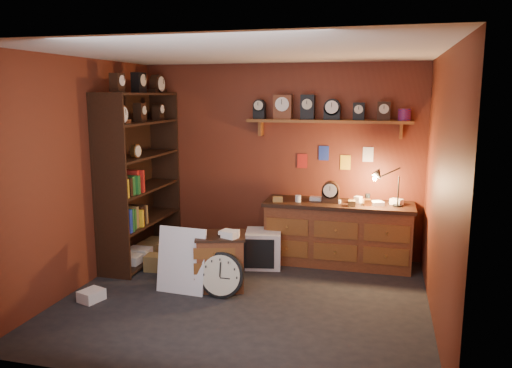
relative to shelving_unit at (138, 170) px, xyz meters
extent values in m
plane|color=black|center=(1.79, -0.98, -1.25)|extent=(4.00, 4.00, 0.00)
cube|color=maroon|center=(1.79, 0.82, 0.10)|extent=(4.00, 0.02, 2.70)
cube|color=maroon|center=(1.79, -2.78, 0.10)|extent=(4.00, 0.02, 2.70)
cube|color=maroon|center=(-0.21, -0.98, 0.10)|extent=(0.02, 3.60, 2.70)
cube|color=maroon|center=(3.79, -0.98, 0.10)|extent=(0.02, 3.60, 2.70)
cube|color=beige|center=(1.79, -0.98, 1.45)|extent=(4.00, 3.60, 0.02)
cube|color=brown|center=(2.49, 0.67, 0.67)|extent=(2.20, 0.30, 0.04)
cube|color=brown|center=(1.54, 0.74, 0.55)|extent=(0.04, 0.16, 0.20)
cube|color=brown|center=(3.44, 0.74, 0.55)|extent=(0.04, 0.16, 0.20)
cylinder|color=#B21419|center=(3.47, 0.67, 0.76)|extent=(0.16, 0.16, 0.15)
cube|color=#A51B14|center=(1.94, 0.81, 0.10)|extent=(0.14, 0.01, 0.20)
cube|color=navy|center=(2.24, 0.81, 0.22)|extent=(0.14, 0.01, 0.20)
cube|color=gold|center=(2.54, 0.81, 0.10)|extent=(0.14, 0.01, 0.20)
cube|color=silver|center=(2.84, 0.81, 0.22)|extent=(0.14, 0.01, 0.20)
cube|color=black|center=(-0.19, 0.00, -0.10)|extent=(0.03, 1.60, 2.30)
cube|color=black|center=(0.04, -0.78, -0.10)|extent=(0.45, 0.03, 2.30)
cube|color=black|center=(0.04, 0.78, -0.10)|extent=(0.45, 0.03, 2.30)
cube|color=black|center=(0.04, 0.00, -1.20)|extent=(0.43, 1.54, 0.03)
cube|color=black|center=(0.04, 0.00, -0.70)|extent=(0.43, 1.54, 0.03)
cube|color=black|center=(0.04, 0.00, -0.25)|extent=(0.43, 1.54, 0.03)
cube|color=black|center=(0.04, 0.00, 0.20)|extent=(0.43, 1.54, 0.03)
cube|color=black|center=(0.04, 0.00, 0.65)|extent=(0.43, 1.54, 0.03)
cube|color=black|center=(0.04, 0.00, 1.03)|extent=(0.43, 1.54, 0.03)
cube|color=brown|center=(2.68, 0.50, -0.85)|extent=(1.92, 0.60, 0.80)
cube|color=black|center=(2.68, 0.50, -0.43)|extent=(1.98, 0.66, 0.05)
cube|color=brown|center=(2.68, 0.20, -0.85)|extent=(1.84, 0.02, 0.52)
cylinder|color=black|center=(3.44, 0.45, -0.39)|extent=(0.12, 0.12, 0.02)
cylinder|color=black|center=(3.44, 0.45, -0.20)|extent=(0.02, 0.02, 0.38)
cylinder|color=black|center=(3.32, 0.42, 0.04)|extent=(0.27, 0.09, 0.14)
cone|color=black|center=(3.18, 0.39, 0.00)|extent=(0.18, 0.14, 0.18)
cube|color=brown|center=(1.42, -0.72, -0.94)|extent=(0.64, 0.58, 0.62)
cube|color=black|center=(1.42, -0.72, -0.61)|extent=(0.69, 0.63, 0.03)
cube|color=brown|center=(1.42, -0.95, -0.94)|extent=(0.46, 0.15, 0.53)
cylinder|color=black|center=(1.51, -0.98, -1.00)|extent=(0.52, 0.17, 0.52)
cylinder|color=beige|center=(1.51, -1.01, -0.99)|extent=(0.46, 0.10, 0.45)
cube|color=black|center=(1.51, -1.02, -0.92)|extent=(0.01, 0.04, 0.17)
cube|color=black|center=(1.57, -1.02, -1.02)|extent=(0.12, 0.01, 0.01)
cube|color=silver|center=(1.02, -0.97, -1.25)|extent=(0.60, 0.20, 0.78)
cube|color=silver|center=(1.73, 0.14, -1.01)|extent=(0.54, 0.54, 0.48)
cube|color=black|center=(1.73, -0.10, -1.01)|extent=(0.39, 0.09, 0.39)
cube|color=olive|center=(0.71, -0.48, -1.17)|extent=(0.37, 0.35, 0.17)
cube|color=white|center=(0.14, -1.46, -1.19)|extent=(0.27, 0.30, 0.12)
cube|color=olive|center=(0.41, -0.37, -1.15)|extent=(0.29, 0.25, 0.20)
camera|label=1|loc=(3.24, -6.09, 1.03)|focal=35.00mm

